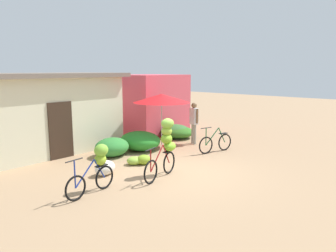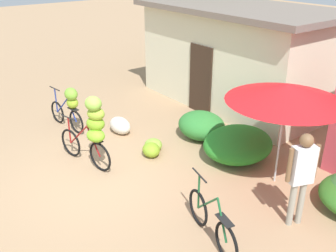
# 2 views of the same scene
# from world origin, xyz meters

# --- Properties ---
(ground_plane) EXTENTS (60.00, 60.00, 0.00)m
(ground_plane) POSITION_xyz_m (0.00, 0.00, 0.00)
(ground_plane) COLOR tan
(building_low) EXTENTS (6.23, 3.30, 2.98)m
(building_low) POSITION_xyz_m (-1.50, 5.51, 1.51)
(building_low) COLOR beige
(building_low) RESTS_ON ground
(hedge_bush_front_left) EXTENTS (1.29, 1.11, 0.68)m
(hedge_bush_front_left) POSITION_xyz_m (-0.16, 2.97, 0.34)
(hedge_bush_front_left) COLOR #307D32
(hedge_bush_front_left) RESTS_ON ground
(hedge_bush_front_right) EXTENTS (1.46, 1.68, 0.73)m
(hedge_bush_front_right) POSITION_xyz_m (1.16, 2.89, 0.37)
(hedge_bush_front_right) COLOR #267D26
(hedge_bush_front_right) RESTS_ON ground
(market_umbrella) EXTENTS (2.31, 2.31, 2.14)m
(market_umbrella) POSITION_xyz_m (2.32, 2.81, 1.96)
(market_umbrella) COLOR beige
(market_umbrella) RESTS_ON ground
(bicycle_leftmost) EXTENTS (1.58, 0.36, 1.23)m
(bicycle_leftmost) POSITION_xyz_m (-2.61, 0.50, 0.72)
(bicycle_leftmost) COLOR black
(bicycle_leftmost) RESTS_ON ground
(bicycle_near_pile) EXTENTS (1.68, 0.57, 1.70)m
(bicycle_near_pile) POSITION_xyz_m (-0.45, 0.09, 1.00)
(bicycle_near_pile) COLOR black
(bicycle_near_pile) RESTS_ON ground
(bicycle_center_loaded) EXTENTS (1.57, 0.46, 1.00)m
(bicycle_center_loaded) POSITION_xyz_m (2.83, 0.50, 0.36)
(bicycle_center_loaded) COLOR black
(bicycle_center_loaded) RESTS_ON ground
(banana_pile_on_ground) EXTENTS (0.84, 0.80, 0.33)m
(banana_pile_on_ground) POSITION_xyz_m (-0.23, 1.47, 0.15)
(banana_pile_on_ground) COLOR #90BB40
(banana_pile_on_ground) RESTS_ON ground
(produce_sack) EXTENTS (0.73, 0.48, 0.44)m
(produce_sack) POSITION_xyz_m (-1.65, 1.44, 0.22)
(produce_sack) COLOR silver
(produce_sack) RESTS_ON ground
(person_vendor) EXTENTS (0.33, 0.55, 1.75)m
(person_vendor) POSITION_xyz_m (3.40, 1.97, 1.08)
(person_vendor) COLOR gray
(person_vendor) RESTS_ON ground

